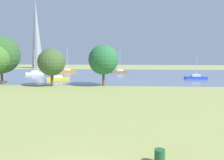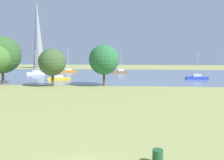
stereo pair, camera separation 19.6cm
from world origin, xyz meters
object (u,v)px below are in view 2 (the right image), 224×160
sailboat_orange (69,71)px  tree_mid_shore (52,62)px  tree_west_far (2,55)px  sailboat_yellow (59,78)px  tree_east_near (104,60)px  electricity_pylon (38,34)px  litter_bin (158,157)px  sailboat_brown (121,71)px  sailboat_white (36,73)px  sailboat_blue (197,77)px

sailboat_orange → tree_mid_shore: size_ratio=1.10×
tree_west_far → sailboat_yellow: bearing=35.2°
tree_east_near → electricity_pylon: 56.27m
litter_bin → tree_mid_shore: (-15.10, 26.73, 3.88)m
sailboat_yellow → tree_mid_shore: (1.47, -8.20, 3.84)m
tree_west_far → sailboat_brown: bearing=49.4°
sailboat_yellow → tree_east_near: (10.59, -7.15, 4.27)m
sailboat_white → litter_bin: bearing=-60.2°
sailboat_brown → sailboat_blue: (17.73, -14.48, -0.01)m
sailboat_brown → tree_mid_shore: sailboat_brown is taller
sailboat_orange → tree_mid_shore: bearing=-80.1°
sailboat_white → sailboat_blue: bearing=-11.2°
litter_bin → tree_east_near: tree_east_near is taller
litter_bin → sailboat_white: size_ratio=0.12×
sailboat_blue → tree_west_far: size_ratio=0.65×
litter_bin → electricity_pylon: size_ratio=0.03×
electricity_pylon → tree_mid_shore: bearing=-64.8°
sailboat_orange → tree_east_near: (14.16, -27.72, 4.24)m
sailboat_brown → electricity_pylon: (-33.34, 19.93, 12.78)m
sailboat_yellow → sailboat_white: 16.40m
tree_mid_shore → electricity_pylon: size_ratio=0.25×
litter_bin → sailboat_brown: 54.00m
tree_west_far → electricity_pylon: bearing=104.6°
electricity_pylon → litter_bin: bearing=-63.2°
tree_east_near → electricity_pylon: bearing=124.2°
sailboat_yellow → tree_mid_shore: 9.17m
sailboat_yellow → tree_mid_shore: bearing=-79.8°
sailboat_blue → sailboat_orange: sailboat_orange is taller
tree_west_far → tree_east_near: (19.49, -0.87, -0.88)m
tree_east_near → electricity_pylon: size_ratio=0.28×
sailboat_blue → tree_mid_shore: size_ratio=0.89×
litter_bin → sailboat_orange: (-20.15, 55.50, 0.07)m
sailboat_white → tree_mid_shore: (12.03, -20.74, 3.82)m
sailboat_white → tree_mid_shore: 24.28m
sailboat_brown → tree_mid_shore: (-11.21, -27.12, 3.82)m
tree_mid_shore → tree_east_near: 9.19m
sailboat_brown → sailboat_blue: sailboat_brown is taller
litter_bin → tree_west_far: bearing=131.7°
litter_bin → sailboat_white: 54.69m
sailboat_orange → tree_east_near: size_ratio=1.00×
litter_bin → tree_east_near: bearing=102.2°
sailboat_brown → sailboat_orange: (-16.26, 1.64, 0.00)m
sailboat_brown → litter_bin: bearing=-85.9°
litter_bin → sailboat_brown: bearing=94.1°
tree_west_far → tree_mid_shore: tree_west_far is taller
sailboat_blue → litter_bin: bearing=-109.4°
tree_west_far → sailboat_orange: bearing=78.8°
tree_west_far → sailboat_white: bearing=95.0°
electricity_pylon → sailboat_yellow: bearing=-62.0°
litter_bin → sailboat_orange: 59.04m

